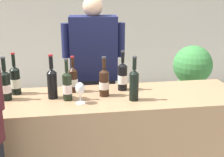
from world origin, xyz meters
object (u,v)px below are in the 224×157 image
at_px(wine_bottle_7, 15,80).
at_px(person_server, 94,85).
at_px(wine_bottle_1, 73,79).
at_px(wine_bottle_9, 134,83).
at_px(wine_bottle_4, 104,82).
at_px(wine_bottle_5, 67,86).
at_px(wine_bottle_2, 52,82).
at_px(wine_bottle_0, 6,85).
at_px(potted_shrub, 191,72).
at_px(wine_glass, 80,89).
at_px(wine_bottle_6, 123,76).

relative_size(wine_bottle_7, person_server, 0.21).
bearing_deg(wine_bottle_1, wine_bottle_9, -30.25).
bearing_deg(wine_bottle_9, wine_bottle_4, 148.90).
bearing_deg(wine_bottle_9, wine_bottle_5, 170.97).
xyz_separation_m(wine_bottle_2, person_server, (0.38, 0.58, -0.23)).
relative_size(wine_bottle_0, potted_shrub, 0.30).
bearing_deg(person_server, wine_bottle_5, -112.49).
relative_size(wine_bottle_5, potted_shrub, 0.29).
height_order(wine_bottle_7, wine_glass, wine_bottle_7).
relative_size(wine_bottle_1, wine_bottle_4, 0.95).
height_order(wine_bottle_6, person_server, person_server).
relative_size(wine_bottle_9, potted_shrub, 0.31).
bearing_deg(wine_bottle_4, wine_bottle_5, -170.46).
height_order(wine_glass, person_server, person_server).
bearing_deg(person_server, wine_bottle_9, -71.16).
bearing_deg(wine_bottle_6, person_server, 113.58).
xyz_separation_m(wine_bottle_1, wine_bottle_6, (0.42, -0.01, 0.01)).
relative_size(wine_bottle_9, wine_glass, 2.11).
relative_size(wine_bottle_2, person_server, 0.21).
relative_size(wine_bottle_1, wine_bottle_2, 0.86).
relative_size(wine_bottle_4, wine_bottle_9, 0.92).
distance_m(wine_bottle_4, wine_bottle_5, 0.30).
height_order(wine_bottle_0, person_server, person_server).
relative_size(wine_bottle_1, wine_bottle_6, 0.90).
distance_m(wine_bottle_6, wine_bottle_7, 0.88).
height_order(wine_bottle_5, wine_glass, wine_bottle_5).
relative_size(wine_glass, person_server, 0.10).
height_order(wine_bottle_4, wine_glass, wine_bottle_4).
xyz_separation_m(wine_bottle_9, person_server, (-0.24, 0.72, -0.24)).
distance_m(wine_bottle_2, wine_bottle_7, 0.33).
relative_size(wine_bottle_4, person_server, 0.19).
bearing_deg(wine_glass, wine_bottle_7, 150.72).
bearing_deg(wine_bottle_9, person_server, 108.84).
bearing_deg(wine_bottle_7, wine_bottle_6, -1.82).
relative_size(wine_bottle_7, wine_bottle_9, 0.99).
xyz_separation_m(wine_bottle_1, wine_bottle_7, (-0.47, 0.01, 0.01)).
distance_m(wine_bottle_0, wine_bottle_9, 0.99).
xyz_separation_m(wine_bottle_5, potted_shrub, (1.47, 1.05, -0.25)).
xyz_separation_m(wine_bottle_0, wine_bottle_9, (0.98, -0.15, 0.01)).
xyz_separation_m(wine_bottle_2, wine_bottle_4, (0.41, -0.01, -0.02)).
height_order(wine_bottle_0, wine_bottle_1, wine_bottle_0).
bearing_deg(potted_shrub, wine_bottle_0, -153.25).
xyz_separation_m(wine_bottle_0, wine_bottle_1, (0.52, 0.11, -0.01)).
relative_size(wine_bottle_2, wine_bottle_9, 1.01).
distance_m(wine_bottle_2, potted_shrub, 1.89).
relative_size(wine_bottle_0, wine_bottle_9, 0.98).
xyz_separation_m(wine_bottle_4, wine_glass, (-0.20, -0.14, -0.01)).
distance_m(wine_bottle_0, wine_bottle_1, 0.53).
bearing_deg(wine_bottle_5, wine_bottle_6, 20.34).
xyz_separation_m(wine_bottle_0, wine_bottle_4, (0.76, -0.02, -0.01)).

